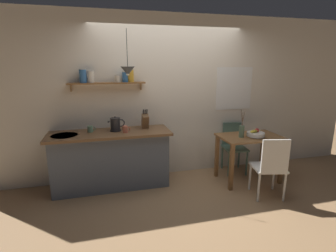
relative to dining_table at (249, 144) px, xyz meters
The scene contains 14 objects.
ground_plane 1.36m from the dining_table, behind, with size 14.00×14.00×0.00m, color #A87F56.
back_wall 1.40m from the dining_table, 146.33° to the left, with size 6.80×0.11×2.70m.
kitchen_counter 2.24m from the dining_table, behind, with size 1.83×0.63×0.90m.
wall_shelf 2.49m from the dining_table, 166.92° to the left, with size 1.16×0.20×0.34m.
dining_table is the anchor object (origin of this frame).
dining_chair_near 0.64m from the dining_table, 93.14° to the right, with size 0.51×0.50×0.92m.
dining_chair_far 0.45m from the dining_table, 95.90° to the left, with size 0.43×0.46×0.87m.
fruit_bowl 0.21m from the dining_table, 56.74° to the right, with size 0.28×0.28×0.13m.
twig_vase 0.30m from the dining_table, 169.02° to the right, with size 0.08×0.08×0.45m.
electric_kettle 2.18m from the dining_table, behind, with size 0.26×0.17×0.23m.
knife_block 1.74m from the dining_table, 165.68° to the left, with size 0.10×0.19×0.31m.
coffee_mug_by_sink 2.54m from the dining_table, behind, with size 0.12×0.08×0.10m.
coffee_mug_spare 2.02m from the dining_table, behind, with size 0.12×0.08×0.10m.
pendant_lamp 2.26m from the dining_table, behind, with size 0.20×0.20×0.65m.
Camera 1 is at (-1.11, -3.60, 1.91)m, focal length 27.74 mm.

